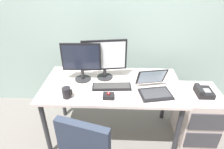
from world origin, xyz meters
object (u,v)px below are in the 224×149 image
object	(u,v)px
file_cabinet	(196,115)
trackball_mouse	(109,96)
monitor_main	(105,57)
coffee_mug	(67,93)
desk_phone	(203,92)
keyboard	(112,86)
laptop	(154,88)
cell_phone	(149,76)
monitor_side	(81,60)

from	to	relation	value
file_cabinet	trackball_mouse	size ratio (longest dim) A/B	5.84
monitor_main	coffee_mug	xyz separation A→B (m)	(-0.34, -0.39, -0.20)
file_cabinet	desk_phone	bearing A→B (deg)	-116.78
trackball_mouse	desk_phone	bearing A→B (deg)	13.44
file_cabinet	keyboard	xyz separation A→B (m)	(-1.01, -0.08, 0.44)
file_cabinet	laptop	distance (m)	0.76
laptop	trackball_mouse	world-z (taller)	laptop
file_cabinet	cell_phone	xyz separation A→B (m)	(-0.58, 0.18, 0.43)
desk_phone	monitor_main	size ratio (longest dim) A/B	0.41
keyboard	coffee_mug	bearing A→B (deg)	-156.62
cell_phone	desk_phone	bearing A→B (deg)	-6.27
desk_phone	laptop	world-z (taller)	laptop
file_cabinet	cell_phone	bearing A→B (deg)	162.91
file_cabinet	coffee_mug	distance (m)	1.54
desk_phone	file_cabinet	bearing A→B (deg)	63.22
coffee_mug	keyboard	bearing A→B (deg)	23.38
coffee_mug	cell_phone	world-z (taller)	coffee_mug
monitor_main	trackball_mouse	bearing A→B (deg)	-80.57
monitor_side	trackball_mouse	bearing A→B (deg)	-46.95
monitor_side	laptop	bearing A→B (deg)	-15.43
keyboard	monitor_side	bearing A→B (deg)	155.74
desk_phone	keyboard	bearing A→B (deg)	-176.28
file_cabinet	monitor_main	bearing A→B (deg)	173.54
coffee_mug	desk_phone	bearing A→B (deg)	10.00
file_cabinet	monitor_side	distance (m)	1.51
file_cabinet	desk_phone	xyz separation A→B (m)	(-0.01, -0.02, 0.36)
desk_phone	laptop	xyz separation A→B (m)	(-0.57, -0.12, 0.12)
monitor_main	keyboard	xyz separation A→B (m)	(0.09, -0.21, -0.24)
keyboard	trackball_mouse	distance (m)	0.18
file_cabinet	coffee_mug	size ratio (longest dim) A/B	6.00
monitor_main	monitor_side	bearing A→B (deg)	-167.91
keyboard	coffee_mug	world-z (taller)	coffee_mug
desk_phone	cell_phone	bearing A→B (deg)	161.20
monitor_main	desk_phone	bearing A→B (deg)	-7.36
trackball_mouse	cell_phone	xyz separation A→B (m)	(0.45, 0.44, -0.02)
file_cabinet	laptop	size ratio (longest dim) A/B	1.73
keyboard	cell_phone	bearing A→B (deg)	31.62
monitor_main	keyboard	distance (m)	0.33
file_cabinet	monitor_main	world-z (taller)	monitor_main
monitor_main	cell_phone	world-z (taller)	monitor_main
trackball_mouse	file_cabinet	bearing A→B (deg)	14.20
file_cabinet	trackball_mouse	bearing A→B (deg)	-165.80
laptop	cell_phone	size ratio (longest dim) A/B	2.62
trackball_mouse	keyboard	bearing A→B (deg)	81.26
monitor_main	cell_phone	bearing A→B (deg)	6.09
desk_phone	monitor_main	bearing A→B (deg)	172.64
laptop	cell_phone	bearing A→B (deg)	90.96
monitor_side	laptop	size ratio (longest dim) A/B	1.17
keyboard	monitor_main	bearing A→B (deg)	114.07
desk_phone	coffee_mug	xyz separation A→B (m)	(-1.43, -0.25, 0.13)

